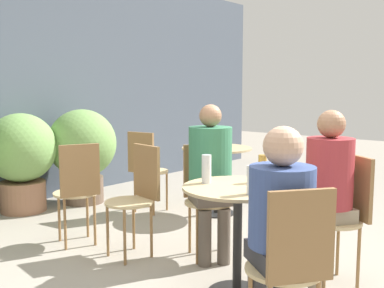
{
  "coord_description": "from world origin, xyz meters",
  "views": [
    {
      "loc": [
        -2.42,
        -1.67,
        1.38
      ],
      "look_at": [
        -0.02,
        0.39,
        1.0
      ],
      "focal_mm": 42.0,
      "sensor_mm": 36.0,
      "label": 1
    }
  ],
  "objects_px": {
    "cafe_table_near": "(238,213)",
    "bistro_chair_5": "(78,185)",
    "cafe_table_far": "(217,163)",
    "beer_glass_0": "(252,180)",
    "seated_person_0": "(280,218)",
    "bistro_chair_4": "(146,164)",
    "beer_glass_2": "(206,169)",
    "bistro_chair_0": "(292,259)",
    "seated_person_1": "(327,182)",
    "potted_plant_1": "(21,155)",
    "beer_glass_1": "(262,168)",
    "bistro_chair_1": "(345,207)",
    "potted_plant_2": "(82,149)",
    "bistro_chair_3": "(138,189)",
    "seated_person_2": "(211,169)",
    "bistro_chair_2": "(206,189)"
  },
  "relations": [
    {
      "from": "cafe_table_far",
      "to": "beer_glass_0",
      "type": "height_order",
      "value": "beer_glass_0"
    },
    {
      "from": "cafe_table_far",
      "to": "bistro_chair_4",
      "type": "distance_m",
      "value": 0.79
    },
    {
      "from": "cafe_table_near",
      "to": "bistro_chair_5",
      "type": "xyz_separation_m",
      "value": [
        -0.13,
        1.6,
        -0.01
      ]
    },
    {
      "from": "cafe_table_near",
      "to": "bistro_chair_2",
      "type": "distance_m",
      "value": 0.8
    },
    {
      "from": "bistro_chair_4",
      "to": "beer_glass_2",
      "type": "distance_m",
      "value": 2.03
    },
    {
      "from": "seated_person_0",
      "to": "seated_person_1",
      "type": "bearing_deg",
      "value": -135.08
    },
    {
      "from": "beer_glass_2",
      "to": "bistro_chair_4",
      "type": "bearing_deg",
      "value": 58.34
    },
    {
      "from": "cafe_table_near",
      "to": "bistro_chair_3",
      "type": "distance_m",
      "value": 1.07
    },
    {
      "from": "cafe_table_far",
      "to": "seated_person_0",
      "type": "xyz_separation_m",
      "value": [
        -1.88,
        -1.85,
        0.14
      ]
    },
    {
      "from": "cafe_table_near",
      "to": "bistro_chair_2",
      "type": "bearing_deg",
      "value": 54.18
    },
    {
      "from": "cafe_table_far",
      "to": "bistro_chair_3",
      "type": "bearing_deg",
      "value": -169.58
    },
    {
      "from": "seated_person_0",
      "to": "seated_person_1",
      "type": "distance_m",
      "value": 0.92
    },
    {
      "from": "cafe_table_far",
      "to": "seated_person_0",
      "type": "distance_m",
      "value": 2.65
    },
    {
      "from": "seated_person_0",
      "to": "beer_glass_2",
      "type": "distance_m",
      "value": 0.83
    },
    {
      "from": "seated_person_0",
      "to": "potted_plant_2",
      "type": "xyz_separation_m",
      "value": [
        1.22,
        3.4,
        -0.05
      ]
    },
    {
      "from": "bistro_chair_3",
      "to": "seated_person_0",
      "type": "relative_size",
      "value": 0.77
    },
    {
      "from": "cafe_table_far",
      "to": "beer_glass_1",
      "type": "relative_size",
      "value": 4.06
    },
    {
      "from": "cafe_table_far",
      "to": "seated_person_1",
      "type": "height_order",
      "value": "seated_person_1"
    },
    {
      "from": "bistro_chair_3",
      "to": "seated_person_0",
      "type": "bearing_deg",
      "value": -8.27
    },
    {
      "from": "seated_person_2",
      "to": "bistro_chair_1",
      "type": "bearing_deg",
      "value": -39.21
    },
    {
      "from": "beer_glass_0",
      "to": "seated_person_2",
      "type": "bearing_deg",
      "value": 54.61
    },
    {
      "from": "bistro_chair_5",
      "to": "cafe_table_near",
      "type": "bearing_deg",
      "value": 116.86
    },
    {
      "from": "seated_person_0",
      "to": "cafe_table_far",
      "type": "bearing_deg",
      "value": -99.65
    },
    {
      "from": "bistro_chair_3",
      "to": "bistro_chair_0",
      "type": "bearing_deg",
      "value": -9.85
    },
    {
      "from": "bistro_chair_1",
      "to": "bistro_chair_3",
      "type": "height_order",
      "value": "same"
    },
    {
      "from": "beer_glass_1",
      "to": "potted_plant_1",
      "type": "xyz_separation_m",
      "value": [
        -0.08,
        3.11,
        -0.2
      ]
    },
    {
      "from": "seated_person_1",
      "to": "bistro_chair_1",
      "type": "bearing_deg",
      "value": 90.0
    },
    {
      "from": "cafe_table_far",
      "to": "bistro_chair_1",
      "type": "distance_m",
      "value": 1.98
    },
    {
      "from": "cafe_table_near",
      "to": "potted_plant_2",
      "type": "bearing_deg",
      "value": 73.7
    },
    {
      "from": "bistro_chair_5",
      "to": "potted_plant_1",
      "type": "distance_m",
      "value": 1.49
    },
    {
      "from": "bistro_chair_4",
      "to": "potted_plant_1",
      "type": "height_order",
      "value": "potted_plant_1"
    },
    {
      "from": "potted_plant_1",
      "to": "beer_glass_1",
      "type": "bearing_deg",
      "value": -88.59
    },
    {
      "from": "seated_person_0",
      "to": "bistro_chair_0",
      "type": "bearing_deg",
      "value": 90.0
    },
    {
      "from": "bistro_chair_5",
      "to": "bistro_chair_3",
      "type": "bearing_deg",
      "value": 134.03
    },
    {
      "from": "beer_glass_0",
      "to": "beer_glass_1",
      "type": "distance_m",
      "value": 0.39
    },
    {
      "from": "bistro_chair_4",
      "to": "beer_glass_2",
      "type": "bearing_deg",
      "value": 138.99
    },
    {
      "from": "bistro_chair_1",
      "to": "beer_glass_2",
      "type": "height_order",
      "value": "beer_glass_2"
    },
    {
      "from": "bistro_chair_3",
      "to": "seated_person_2",
      "type": "bearing_deg",
      "value": 37.22
    },
    {
      "from": "bistro_chair_0",
      "to": "seated_person_1",
      "type": "bearing_deg",
      "value": -129.24
    },
    {
      "from": "bistro_chair_5",
      "to": "beer_glass_1",
      "type": "relative_size",
      "value": 4.86
    },
    {
      "from": "beer_glass_2",
      "to": "seated_person_1",
      "type": "bearing_deg",
      "value": -46.16
    },
    {
      "from": "bistro_chair_2",
      "to": "beer_glass_2",
      "type": "bearing_deg",
      "value": -105.05
    },
    {
      "from": "cafe_table_near",
      "to": "bistro_chair_5",
      "type": "height_order",
      "value": "bistro_chair_5"
    },
    {
      "from": "bistro_chair_0",
      "to": "beer_glass_0",
      "type": "xyz_separation_m",
      "value": [
        0.34,
        0.46,
        0.28
      ]
    },
    {
      "from": "bistro_chair_2",
      "to": "bistro_chair_4",
      "type": "height_order",
      "value": "same"
    },
    {
      "from": "bistro_chair_2",
      "to": "beer_glass_0",
      "type": "xyz_separation_m",
      "value": [
        -0.6,
        -0.84,
        0.28
      ]
    },
    {
      "from": "cafe_table_far",
      "to": "beer_glass_0",
      "type": "relative_size",
      "value": 4.35
    },
    {
      "from": "bistro_chair_1",
      "to": "seated_person_1",
      "type": "relative_size",
      "value": 0.74
    },
    {
      "from": "cafe_table_near",
      "to": "potted_plant_1",
      "type": "height_order",
      "value": "potted_plant_1"
    },
    {
      "from": "bistro_chair_1",
      "to": "potted_plant_2",
      "type": "relative_size",
      "value": 0.8
    }
  ]
}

